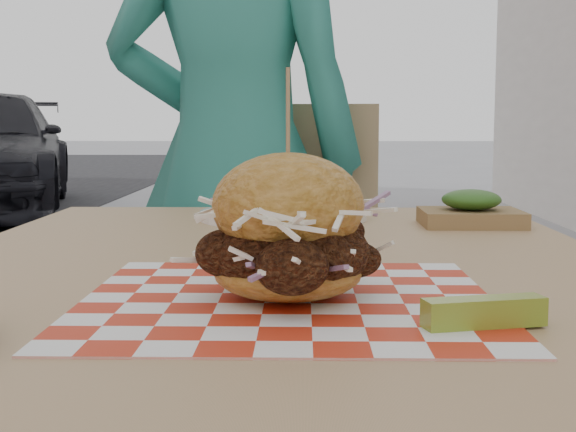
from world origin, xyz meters
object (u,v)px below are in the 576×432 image
(patio_table, at_px, (274,333))
(sandwich, at_px, (288,236))
(diner, at_px, (233,161))
(patio_chair, at_px, (292,278))

(patio_table, xyz_separation_m, sandwich, (0.02, -0.18, 0.14))
(sandwich, bearing_deg, diner, 97.41)
(diner, relative_size, sandwich, 8.17)
(patio_table, bearing_deg, sandwich, -84.05)
(patio_table, distance_m, sandwich, 0.23)
(patio_chair, xyz_separation_m, sandwich, (0.01, -1.11, 0.26))
(patio_table, bearing_deg, diner, 97.70)
(diner, xyz_separation_m, patio_chair, (0.13, -0.01, -0.27))
(patio_chair, bearing_deg, patio_table, -86.20)
(patio_table, relative_size, sandwich, 5.97)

